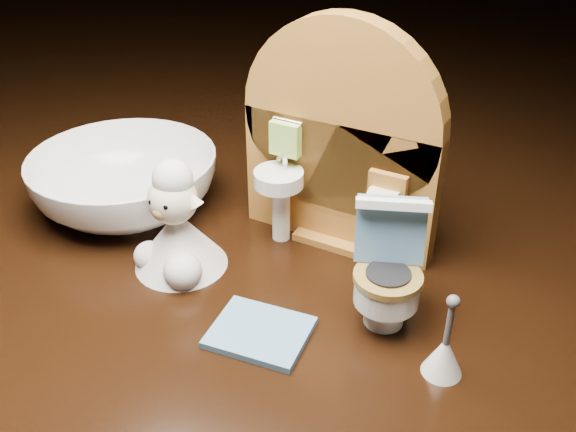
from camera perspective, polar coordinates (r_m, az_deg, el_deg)
name	(u,v)px	position (r m, az deg, el deg)	size (l,w,h in m)	color
backdrop_panel	(339,150)	(0.40, 4.54, 5.87)	(0.13, 0.05, 0.15)	#A16726
toy_toilet	(387,275)	(0.36, 8.78, -5.21)	(0.04, 0.05, 0.08)	white
bath_mat	(260,332)	(0.36, -2.51, -10.30)	(0.05, 0.04, 0.00)	#5A88AE
toilet_brush	(444,353)	(0.34, 13.72, -11.73)	(0.02, 0.02, 0.05)	white
plush_lamb	(177,231)	(0.40, -9.87, -1.36)	(0.06, 0.06, 0.08)	silver
ceramic_bowl	(125,182)	(0.47, -14.29, 2.95)	(0.13, 0.13, 0.04)	white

